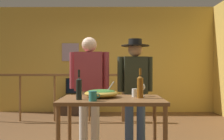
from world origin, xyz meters
TOP-DOWN VIEW (x-y plane):
  - back_wall at (0.00, 2.61)m, footprint 5.72×0.10m
  - framed_picture at (-0.95, 2.55)m, footprint 0.44×0.03m
  - stair_railing at (-0.57, 1.51)m, footprint 3.11×0.10m
  - tv_console at (-0.68, 2.26)m, footprint 0.90×0.40m
  - flat_screen_tv at (-0.68, 2.23)m, footprint 0.63×0.12m
  - serving_table at (0.17, -0.78)m, footprint 1.20×0.71m
  - salad_bowl at (0.04, -0.70)m, footprint 0.41×0.41m
  - wine_glass at (0.55, -0.60)m, footprint 0.08×0.08m
  - wine_bottle_amber at (0.50, -0.77)m, footprint 0.07×0.07m
  - wine_bottle_dark at (-0.20, -0.91)m, footprint 0.06×0.06m
  - mug_teal at (-0.03, -1.02)m, footprint 0.12×0.09m
  - mug_white at (0.45, -0.66)m, footprint 0.11×0.07m
  - person_standing_left at (-0.18, -0.02)m, footprint 0.60×0.26m
  - person_standing_right at (0.51, -0.02)m, footprint 0.53×0.42m

SIDE VIEW (x-z plane):
  - tv_console at x=-0.68m, z-range 0.00..0.42m
  - stair_railing at x=-0.57m, z-range 0.15..1.23m
  - flat_screen_tv at x=-0.68m, z-range 0.46..0.95m
  - serving_table at x=0.17m, z-range 0.31..1.11m
  - mug_white at x=0.45m, z-range 0.80..0.91m
  - salad_bowl at x=0.04m, z-range 0.75..0.96m
  - mug_teal at x=-0.03m, z-range 0.80..0.91m
  - wine_glass at x=0.55m, z-range 0.83..0.99m
  - wine_bottle_dark at x=-0.20m, z-range 0.77..1.11m
  - person_standing_right at x=0.51m, z-range 0.14..1.74m
  - wine_bottle_amber at x=0.50m, z-range 0.77..1.12m
  - person_standing_left at x=-0.18m, z-range 0.15..1.78m
  - back_wall at x=0.00m, z-range 0.00..2.77m
  - framed_picture at x=-0.95m, z-range 1.34..1.81m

